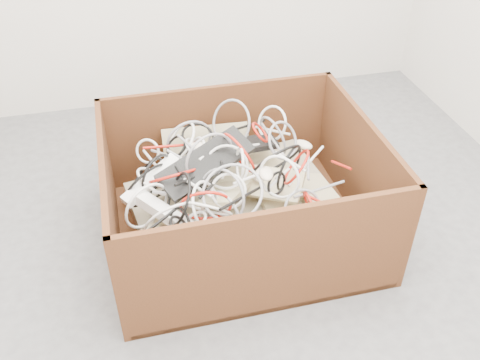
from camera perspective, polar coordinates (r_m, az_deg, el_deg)
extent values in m
plane|color=#4C4C4F|center=(2.45, 1.49, -7.36)|extent=(3.00, 3.00, 0.00)
cube|color=#3A1F0E|center=(2.52, 0.11, -5.46)|extent=(1.16, 0.96, 0.03)
cube|color=#3A1F0E|center=(2.72, -2.27, 5.04)|extent=(1.16, 0.02, 0.53)
cube|color=#3A1F0E|center=(2.02, 3.37, -9.02)|extent=(1.16, 0.03, 0.53)
cube|color=#3A1F0E|center=(2.52, 12.69, 1.01)|extent=(0.02, 0.91, 0.53)
cube|color=#3A1F0E|center=(2.31, -13.63, -3.01)|extent=(0.02, 0.91, 0.53)
cube|color=tan|center=(2.48, 0.00, -3.94)|extent=(1.01, 0.88, 0.19)
cube|color=tan|center=(2.36, -1.87, -3.92)|extent=(0.73, 0.65, 0.20)
cube|color=tan|center=(2.49, -3.91, -0.41)|extent=(0.42, 0.37, 0.14)
cube|color=tan|center=(2.55, 4.29, 0.85)|extent=(0.38, 0.40, 0.16)
cube|color=tan|center=(2.29, 5.25, -4.46)|extent=(0.17, 0.43, 0.04)
cube|color=tan|center=(2.31, -3.98, -4.15)|extent=(0.42, 0.19, 0.15)
cube|color=tan|center=(2.39, 8.82, -1.83)|extent=(0.16, 0.42, 0.11)
cube|color=tan|center=(2.60, -3.69, 4.20)|extent=(0.41, 0.18, 0.19)
cube|color=tan|center=(2.30, -0.94, -0.81)|extent=(0.35, 0.41, 0.18)
cube|color=tan|center=(2.34, 1.69, -0.13)|extent=(0.42, 0.36, 0.12)
cube|color=black|center=(2.44, -0.94, 3.50)|extent=(0.42, 0.15, 0.07)
cube|color=black|center=(2.22, -3.69, 1.84)|extent=(0.44, 0.30, 0.15)
ellipsoid|color=beige|center=(2.31, -7.98, -0.21)|extent=(0.11, 0.10, 0.03)
ellipsoid|color=beige|center=(2.53, 6.80, 3.77)|extent=(0.10, 0.11, 0.03)
ellipsoid|color=beige|center=(2.08, 1.38, -5.19)|extent=(0.11, 0.09, 0.03)
ellipsoid|color=beige|center=(2.14, 2.83, 0.69)|extent=(0.07, 0.10, 0.03)
ellipsoid|color=beige|center=(2.36, -4.32, 3.58)|extent=(0.11, 0.08, 0.03)
ellipsoid|color=black|center=(2.17, 6.03, -4.68)|extent=(0.10, 0.06, 0.03)
ellipsoid|color=beige|center=(2.33, 1.96, 0.54)|extent=(0.07, 0.10, 0.03)
cube|color=white|center=(2.25, -9.47, -0.01)|extent=(0.27, 0.21, 0.12)
cube|color=white|center=(2.16, -7.90, -3.60)|extent=(0.25, 0.26, 0.10)
cube|color=#0B2BB1|center=(2.33, 6.16, 0.62)|extent=(0.06, 0.06, 0.03)
torus|color=black|center=(2.25, 5.27, 1.28)|extent=(0.22, 0.21, 0.29)
torus|color=black|center=(2.43, -6.84, 3.56)|extent=(0.11, 0.14, 0.12)
torus|color=gray|center=(2.13, -2.01, -1.82)|extent=(0.23, 0.21, 0.26)
torus|color=gray|center=(2.47, -0.96, 6.09)|extent=(0.16, 0.29, 0.28)
torus|color=black|center=(2.23, -6.65, 0.15)|extent=(0.06, 0.17, 0.17)
torus|color=gray|center=(2.38, 4.59, 4.21)|extent=(0.22, 0.16, 0.20)
torus|color=silver|center=(2.12, 4.20, 0.32)|extent=(0.18, 0.20, 0.26)
torus|color=silver|center=(2.41, -4.51, 3.05)|extent=(0.16, 0.22, 0.17)
torus|color=#AD170C|center=(2.25, -0.08, 2.87)|extent=(0.14, 0.29, 0.28)
torus|color=silver|center=(2.08, -3.55, -2.88)|extent=(0.16, 0.27, 0.26)
torus|color=black|center=(2.28, -8.78, 0.33)|extent=(0.21, 0.21, 0.28)
torus|color=silver|center=(2.38, -4.57, 3.04)|extent=(0.08, 0.18, 0.18)
torus|color=black|center=(2.19, 3.93, -0.40)|extent=(0.14, 0.08, 0.15)
torus|color=black|center=(2.25, 3.93, 2.08)|extent=(0.29, 0.17, 0.28)
torus|color=black|center=(2.21, -3.41, 0.58)|extent=(0.18, 0.22, 0.15)
torus|color=silver|center=(2.43, -9.84, 3.05)|extent=(0.14, 0.11, 0.12)
torus|color=black|center=(2.10, -6.61, -2.05)|extent=(0.15, 0.30, 0.28)
torus|color=silver|center=(2.06, -3.46, -3.10)|extent=(0.20, 0.20, 0.21)
torus|color=silver|center=(2.12, -7.05, -4.25)|extent=(0.27, 0.16, 0.24)
torus|color=black|center=(2.09, -6.48, -4.79)|extent=(0.11, 0.15, 0.15)
torus|color=#AD170C|center=(2.38, 2.18, 5.11)|extent=(0.11, 0.14, 0.11)
torus|color=black|center=(2.36, -10.03, -0.20)|extent=(0.23, 0.34, 0.27)
torus|color=gray|center=(2.49, 3.52, 4.68)|extent=(0.10, 0.28, 0.29)
torus|color=black|center=(2.45, -4.51, 4.67)|extent=(0.20, 0.18, 0.10)
torus|color=black|center=(2.32, -9.96, -0.49)|extent=(0.31, 0.19, 0.30)
torus|color=gray|center=(2.23, -3.26, 2.34)|extent=(0.32, 0.13, 0.33)
torus|color=#AD170C|center=(2.24, -7.10, 0.49)|extent=(0.29, 0.23, 0.19)
torus|color=silver|center=(2.21, -1.48, 1.39)|extent=(0.19, 0.18, 0.20)
torus|color=black|center=(2.06, -6.49, -5.01)|extent=(0.08, 0.12, 0.11)
torus|color=#AD170C|center=(2.21, 6.04, 1.40)|extent=(0.17, 0.22, 0.18)
torus|color=silver|center=(2.08, -4.82, -4.36)|extent=(0.13, 0.13, 0.06)
torus|color=#AD170C|center=(2.17, 7.61, -3.04)|extent=(0.06, 0.16, 0.16)
torus|color=silver|center=(2.18, -0.01, 1.84)|extent=(0.04, 0.17, 0.17)
torus|color=gray|center=(2.05, -0.83, -1.34)|extent=(0.31, 0.27, 0.20)
torus|color=gray|center=(2.13, 6.66, -2.97)|extent=(0.22, 0.11, 0.20)
torus|color=silver|center=(2.29, -8.77, -0.24)|extent=(0.24, 0.28, 0.17)
torus|color=gray|center=(2.10, -1.36, -3.24)|extent=(0.11, 0.18, 0.20)
torus|color=#AD170C|center=(2.08, -3.65, -2.80)|extent=(0.30, 0.11, 0.28)
torus|color=gray|center=(2.49, -5.46, 4.29)|extent=(0.24, 0.07, 0.24)
torus|color=silver|center=(2.16, -9.93, -2.77)|extent=(0.26, 0.16, 0.30)
torus|color=silver|center=(2.44, -6.35, 4.12)|extent=(0.18, 0.26, 0.21)
torus|color=silver|center=(2.11, -1.25, -1.19)|extent=(0.19, 0.15, 0.15)
torus|color=silver|center=(2.49, 3.44, 6.07)|extent=(0.11, 0.22, 0.22)
cylinder|color=black|center=(2.08, -8.41, -4.29)|extent=(0.15, 0.09, 0.06)
cylinder|color=silver|center=(2.14, 0.96, 0.23)|extent=(0.15, 0.07, 0.02)
cylinder|color=black|center=(2.55, 0.97, 5.87)|extent=(0.19, 0.11, 0.04)
cylinder|color=gray|center=(2.44, -7.31, 2.48)|extent=(0.18, 0.13, 0.04)
cylinder|color=gray|center=(2.33, -4.96, 3.33)|extent=(0.12, 0.25, 0.02)
cylinder|color=silver|center=(2.59, 3.52, 5.28)|extent=(0.18, 0.03, 0.07)
cylinder|color=gray|center=(2.29, -6.42, 2.40)|extent=(0.10, 0.11, 0.04)
cylinder|color=silver|center=(2.12, -4.54, -0.84)|extent=(0.10, 0.13, 0.03)
cylinder|color=silver|center=(2.26, -2.91, 3.13)|extent=(0.14, 0.10, 0.03)
cylinder|color=gray|center=(2.18, -7.57, -1.38)|extent=(0.14, 0.02, 0.05)
cylinder|color=black|center=(2.11, -2.98, -0.56)|extent=(0.14, 0.13, 0.03)
cylinder|color=gray|center=(2.27, 8.50, -0.99)|extent=(0.25, 0.08, 0.03)
cylinder|color=black|center=(2.01, -3.65, -5.31)|extent=(0.14, 0.02, 0.06)
cylinder|color=#AD170C|center=(2.14, 9.46, -2.75)|extent=(0.18, 0.12, 0.08)
cylinder|color=silver|center=(2.35, -0.31, 3.56)|extent=(0.22, 0.08, 0.07)
cylinder|color=black|center=(2.22, -5.11, -0.67)|extent=(0.13, 0.04, 0.05)
cylinder|color=black|center=(2.06, 0.25, -1.87)|extent=(0.23, 0.19, 0.08)
cylinder|color=black|center=(2.16, -4.20, -0.43)|extent=(0.15, 0.18, 0.02)
cylinder|color=silver|center=(2.41, -9.11, 1.72)|extent=(0.09, 0.19, 0.05)
cylinder|color=silver|center=(2.19, 4.01, 0.03)|extent=(0.13, 0.09, 0.05)
cylinder|color=#AD170C|center=(2.41, 10.77, 1.58)|extent=(0.05, 0.13, 0.05)
cylinder|color=silver|center=(2.24, 5.44, 1.96)|extent=(0.10, 0.15, 0.03)
cylinder|color=black|center=(2.18, -4.88, 0.33)|extent=(0.19, 0.14, 0.05)
cylinder|color=gray|center=(2.31, 7.30, 1.56)|extent=(0.08, 0.18, 0.03)
cylinder|color=silver|center=(2.21, -3.81, 0.54)|extent=(0.16, 0.03, 0.06)
cylinder|color=gray|center=(2.44, 3.53, 4.32)|extent=(0.05, 0.26, 0.04)
cylinder|color=gray|center=(2.32, -6.41, 1.27)|extent=(0.16, 0.16, 0.08)
cylinder|color=gray|center=(2.30, -1.56, 4.30)|extent=(0.12, 0.04, 0.04)
cylinder|color=#AD170C|center=(2.40, -7.09, 3.65)|extent=(0.27, 0.03, 0.05)
cylinder|color=silver|center=(2.35, 7.08, 1.55)|extent=(0.22, 0.17, 0.07)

